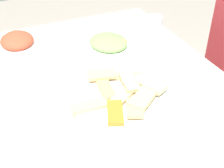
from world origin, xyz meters
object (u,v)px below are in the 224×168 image
salad_plate_greens (109,43)px  drinking_glass (154,28)px  pide_platter (119,95)px  salad_plate_rice (17,41)px  dining_table (109,101)px

salad_plate_greens → drinking_glass: 0.22m
pide_platter → salad_plate_rice: bearing=-154.2°
pide_platter → salad_plate_rice: salad_plate_rice is taller
pide_platter → drinking_glass: size_ratio=3.10×
dining_table → salad_plate_rice: salad_plate_rice is taller
dining_table → pide_platter: 0.11m
dining_table → drinking_glass: bearing=127.6°
dining_table → pide_platter: pide_platter is taller
pide_platter → drinking_glass: bearing=135.1°
salad_plate_greens → salad_plate_rice: (-0.18, -0.37, 0.00)m
pide_platter → drinking_glass: drinking_glass is taller
salad_plate_rice → pide_platter: bearing=25.8°
dining_table → salad_plate_greens: bearing=156.8°
dining_table → drinking_glass: drinking_glass is taller
salad_plate_rice → drinking_glass: bearing=71.4°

